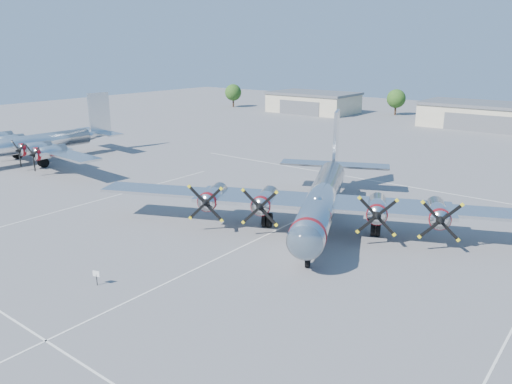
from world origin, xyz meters
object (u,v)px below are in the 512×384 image
Objects in this scene: bomber_west at (41,161)px; hangar_west at (313,102)px; main_bomber_b29 at (322,224)px; info_placard at (96,275)px; tree_west at (396,99)px; tree_far_west at (233,93)px; hangar_center at (491,116)px.

hangar_west is at bearing 92.56° from bomber_west.
main_bomber_b29 is 1.19× the size of bomber_west.
tree_west is at bearing 84.95° from info_placard.
tree_far_west is at bearing -170.99° from hangar_west.
hangar_center is 4.31× the size of tree_west.
info_placard is at bearing -21.04° from bomber_west.
info_placard is at bearing -54.75° from tree_far_west.
info_placard is (42.93, -19.91, 0.82)m from bomber_west.
hangar_west is at bearing 9.01° from tree_far_west.
tree_west is at bearing 84.06° from main_bomber_b29.
info_placard is at bearing -130.65° from main_bomber_b29.
tree_far_west is 102.29m from main_bomber_b29.
tree_west is (45.00, 12.00, 0.00)m from tree_far_west.
info_placard is at bearing -67.13° from hangar_west.
main_bomber_b29 is at bearing 6.02° from bomber_west.
bomber_west is (23.27, -73.77, -4.22)m from tree_far_west.
tree_west is 5.72× the size of info_placard.
tree_far_west is at bearing 111.35° from bomber_west.
bomber_west reaches higher than info_placard.
bomber_west is (-49.37, -1.88, 0.00)m from main_bomber_b29.
main_bomber_b29 is at bearing -44.70° from tree_far_west.
tree_far_west is 0.15× the size of main_bomber_b29.
hangar_west reaches higher than main_bomber_b29.
tree_west is at bearing 79.62° from bomber_west.
bomber_west is at bearing 138.73° from info_placard.
hangar_west is 89.61m from main_bomber_b29.
hangar_center is 90.74m from bomber_west.
tree_far_west is 46.57m from tree_west.
tree_west is at bearing 14.93° from tree_far_west.
tree_far_west is (-25.00, -3.96, 1.51)m from hangar_west.
tree_west reaches higher than main_bomber_b29.
main_bomber_b29 is (27.64, -83.89, -4.22)m from tree_west.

